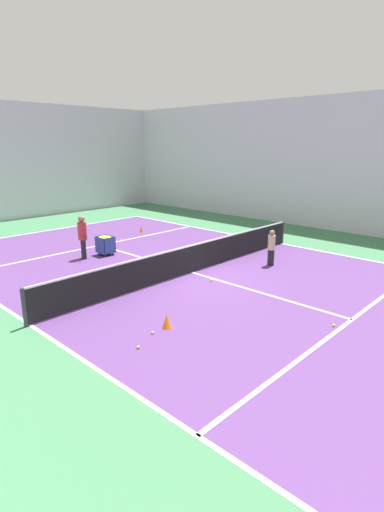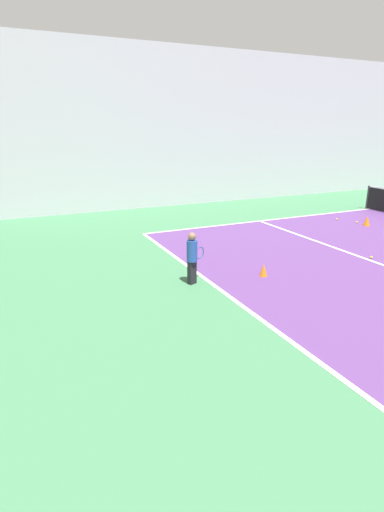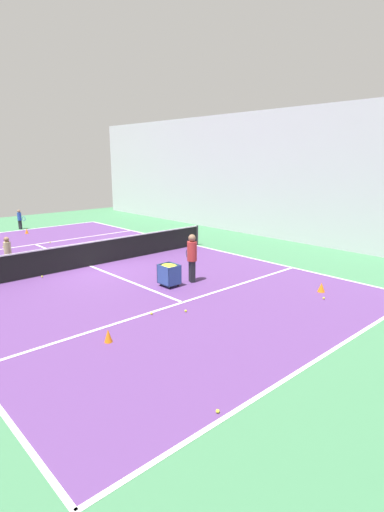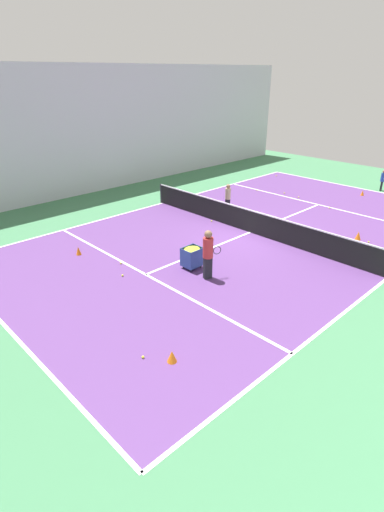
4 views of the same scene
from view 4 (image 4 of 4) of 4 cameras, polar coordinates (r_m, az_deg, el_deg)
ground_plane at (r=17.29m, az=8.29°, el=3.36°), size 33.16×33.16×0.00m
court_playing_area at (r=17.29m, az=8.29°, el=3.36°), size 11.61×20.49×0.00m
line_baseline_near at (r=25.83m, az=22.76°, el=8.93°), size 11.61×0.10×0.00m
line_baseline_far at (r=11.87m, az=-24.71°, el=-9.59°), size 11.61×0.10×0.00m
line_sideline_right at (r=21.11m, az=-4.22°, el=7.56°), size 0.10×20.49×0.00m
line_service_near at (r=21.80m, az=17.61°, el=7.02°), size 11.61×0.10×0.00m
line_service_far at (r=13.64m, az=-6.62°, el=-2.65°), size 11.61×0.10×0.00m
line_centre_service at (r=17.29m, az=8.29°, el=3.37°), size 0.10×11.27×0.00m
hall_enclosure_right at (r=23.91m, az=-11.63°, el=17.37°), size 0.15×29.46×6.67m
tennis_net at (r=17.11m, az=8.39°, el=4.97°), size 11.91×0.10×1.00m
player_near_baseline at (r=25.63m, az=25.59°, el=9.90°), size 0.37×0.55×1.20m
coach_at_net at (r=12.93m, az=2.31°, el=0.67°), size 0.45×0.70×1.70m
child_midcourt at (r=19.72m, az=5.15°, el=8.58°), size 0.33×0.33×1.33m
ball_cart at (r=13.78m, az=0.00°, el=0.36°), size 0.55×0.64×0.78m
training_cone_0 at (r=9.73m, az=-2.88°, el=-14.12°), size 0.24×0.24×0.31m
training_cone_1 at (r=15.54m, az=-15.92°, el=0.74°), size 0.20×0.20×0.32m
training_cone_2 at (r=24.28m, az=23.19°, el=8.30°), size 0.19×0.19×0.30m
training_cone_3 at (r=17.66m, az=22.66°, el=2.71°), size 0.24×0.24×0.35m
tennis_ball_0 at (r=21.35m, az=19.04°, el=6.54°), size 0.07×0.07×0.07m
tennis_ball_1 at (r=27.32m, az=11.94°, el=11.18°), size 0.07×0.07×0.07m
tennis_ball_2 at (r=22.76m, az=14.97°, el=8.15°), size 0.07×0.07×0.07m
tennis_ball_3 at (r=23.34m, az=13.06°, el=8.76°), size 0.07×0.07×0.07m
tennis_ball_4 at (r=18.37m, az=2.81°, el=5.03°), size 0.07×0.07×0.07m
tennis_ball_5 at (r=9.95m, az=-7.02°, el=-14.13°), size 0.07×0.07×0.07m
tennis_ball_6 at (r=14.49m, az=-10.14°, el=-1.00°), size 0.07×0.07×0.07m
tennis_ball_9 at (r=23.61m, az=9.28°, el=9.26°), size 0.07×0.07×0.07m
tennis_ball_10 at (r=13.62m, az=-9.90°, el=-2.75°), size 0.07×0.07×0.07m
tennis_ball_11 at (r=17.97m, az=11.08°, el=4.11°), size 0.07×0.07×0.07m
tennis_ball_12 at (r=17.56m, az=23.92°, el=1.86°), size 0.07×0.07×0.07m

